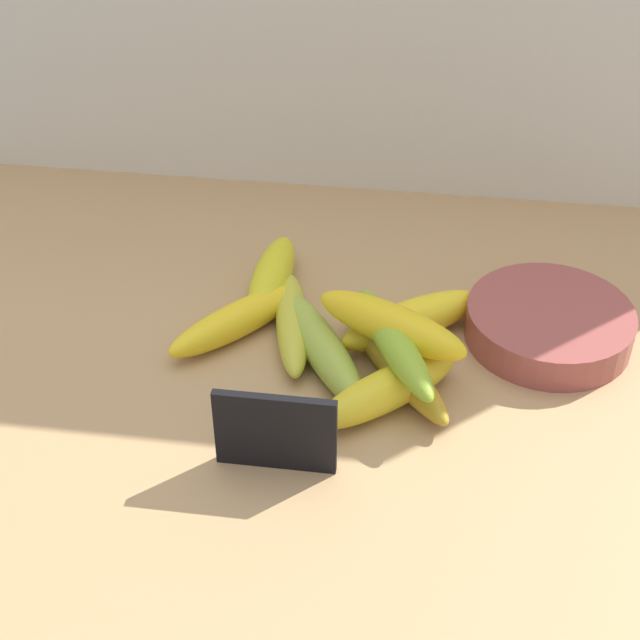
% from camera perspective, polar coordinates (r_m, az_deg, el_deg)
% --- Properties ---
extents(counter_top, '(1.10, 0.76, 0.03)m').
position_cam_1_polar(counter_top, '(0.97, -1.27, -3.75)').
color(counter_top, tan).
rests_on(counter_top, ground).
extents(chalkboard_sign, '(0.11, 0.02, 0.08)m').
position_cam_1_polar(chalkboard_sign, '(0.84, -3.04, -6.93)').
color(chalkboard_sign, black).
rests_on(chalkboard_sign, counter_top).
extents(fruit_bowl, '(0.18, 0.18, 0.04)m').
position_cam_1_polar(fruit_bowl, '(1.02, 13.76, -0.24)').
color(fruit_bowl, '#974742').
rests_on(fruit_bowl, counter_top).
extents(banana_0, '(0.07, 0.18, 0.03)m').
position_cam_1_polar(banana_0, '(1.00, -1.70, -0.19)').
color(banana_0, gold).
rests_on(banana_0, counter_top).
extents(banana_1, '(0.14, 0.19, 0.04)m').
position_cam_1_polar(banana_1, '(0.96, 0.09, -1.62)').
color(banana_1, '#96B13B').
rests_on(banana_1, counter_top).
extents(banana_2, '(0.05, 0.16, 0.04)m').
position_cam_1_polar(banana_2, '(1.06, -2.94, 2.62)').
color(banana_2, yellow).
rests_on(banana_2, counter_top).
extents(banana_3, '(0.14, 0.15, 0.04)m').
position_cam_1_polar(banana_3, '(1.00, -5.08, -0.01)').
color(banana_3, yellow).
rests_on(banana_3, counter_top).
extents(banana_4, '(0.14, 0.19, 0.04)m').
position_cam_1_polar(banana_4, '(0.95, 4.57, -2.57)').
color(banana_4, '#B69222').
rests_on(banana_4, counter_top).
extents(banana_5, '(0.16, 0.14, 0.04)m').
position_cam_1_polar(banana_5, '(1.00, 5.61, 0.01)').
color(banana_5, yellow).
rests_on(banana_5, counter_top).
extents(banana_6, '(0.15, 0.14, 0.04)m').
position_cam_1_polar(banana_6, '(0.91, 4.13, -4.24)').
color(banana_6, yellow).
rests_on(banana_6, counter_top).
extents(banana_7, '(0.17, 0.11, 0.04)m').
position_cam_1_polar(banana_7, '(0.93, 4.35, -0.28)').
color(banana_7, yellow).
rests_on(banana_7, banana_4).
extents(banana_8, '(0.11, 0.17, 0.03)m').
position_cam_1_polar(banana_8, '(0.92, 4.54, -1.38)').
color(banana_8, '#8CB32B').
rests_on(banana_8, banana_4).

